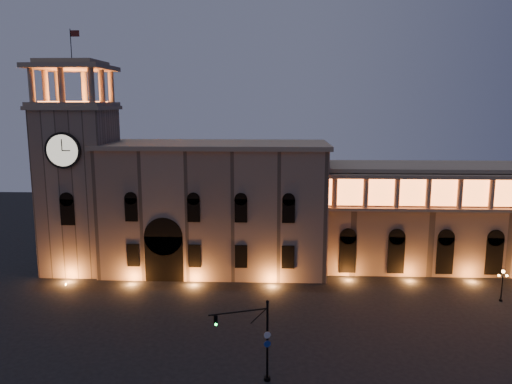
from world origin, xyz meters
TOP-DOWN VIEW (x-y plane):
  - ground at (0.00, 0.00)m, footprint 160.00×160.00m
  - government_building at (-2.08, 21.93)m, footprint 30.80×12.80m
  - clock_tower at (-20.50, 20.98)m, footprint 9.80×9.80m
  - colonnade_wing at (32.00, 23.92)m, footprint 40.60×11.50m
  - traffic_light at (4.96, -7.33)m, footprint 4.96×1.89m
  - street_lamp_near at (32.83, 11.02)m, footprint 1.33×0.39m

SIDE VIEW (x-z plane):
  - ground at x=0.00m, z-range 0.00..0.00m
  - street_lamp_near at x=32.83m, z-range 0.37..4.19m
  - traffic_light at x=4.96m, z-range 0.18..7.29m
  - colonnade_wing at x=32.00m, z-range 0.08..14.58m
  - government_building at x=-2.08m, z-range -0.03..17.57m
  - clock_tower at x=-20.50m, z-range -3.70..28.70m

